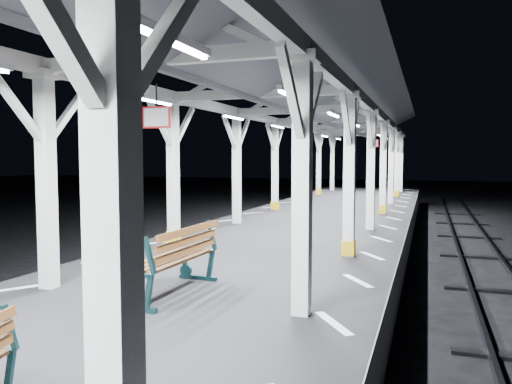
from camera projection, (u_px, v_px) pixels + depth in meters
The scene contains 7 objects.
ground at pixel (220, 324), 9.01m from camera, with size 120.00×120.00×0.00m, color black.
platform at pixel (220, 297), 8.98m from camera, with size 6.00×50.00×1.00m, color black.
hazard_stripes_left at pixel (104, 261), 9.74m from camera, with size 1.00×48.00×0.01m, color silver.
hazard_stripes_right at pixel (358, 281), 8.15m from camera, with size 1.00×48.00×0.01m, color silver.
track_left at pixel (4, 295), 10.64m from camera, with size 2.20×60.00×0.16m.
canopy at pixel (218, 69), 8.68m from camera, with size 5.40×49.00×4.65m.
bench_mid at pixel (176, 258), 7.32m from camera, with size 0.77×1.90×1.02m.
Camera 1 is at (3.50, -8.13, 3.02)m, focal length 35.00 mm.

